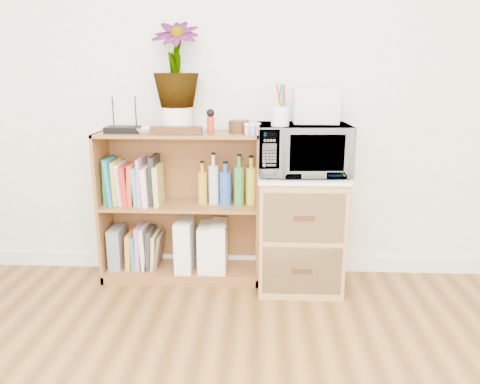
{
  "coord_description": "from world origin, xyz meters",
  "views": [
    {
      "loc": [
        0.16,
        -0.72,
        1.32
      ],
      "look_at": [
        0.03,
        1.95,
        0.62
      ],
      "focal_mm": 35.0,
      "sensor_mm": 36.0,
      "label": 1
    }
  ],
  "objects": [
    {
      "name": "plant_pot",
      "position": [
        -0.36,
        2.12,
        1.03
      ],
      "size": [
        0.18,
        0.18,
        0.15
      ],
      "primitive_type": "cylinder",
      "color": "white",
      "rests_on": "bookshelf"
    },
    {
      "name": "wicker_unit",
      "position": [
        0.4,
        2.02,
        0.35
      ],
      "size": [
        0.5,
        0.45,
        0.7
      ],
      "primitive_type": "cube",
      "color": "#9E7542",
      "rests_on": "ground"
    },
    {
      "name": "bookshelf",
      "position": [
        -0.35,
        2.1,
        0.47
      ],
      "size": [
        1.0,
        0.3,
        0.95
      ],
      "primitive_type": "cube",
      "color": "brown",
      "rests_on": "ground"
    },
    {
      "name": "wooden_bowl",
      "position": [
        0.02,
        2.11,
        0.99
      ],
      "size": [
        0.13,
        0.13,
        0.07
      ],
      "primitive_type": "cylinder",
      "color": "#39210F",
      "rests_on": "bookshelf"
    },
    {
      "name": "router",
      "position": [
        -0.68,
        2.08,
        0.97
      ],
      "size": [
        0.2,
        0.14,
        0.04
      ],
      "primitive_type": "cube",
      "color": "black",
      "rests_on": "bookshelf"
    },
    {
      "name": "lower_books",
      "position": [
        -0.59,
        2.1,
        0.19
      ],
      "size": [
        0.23,
        0.19,
        0.28
      ],
      "color": "orange",
      "rests_on": "bookshelf"
    },
    {
      "name": "small_appliance",
      "position": [
        0.47,
        2.1,
        1.12
      ],
      "size": [
        0.26,
        0.22,
        0.21
      ],
      "primitive_type": "cube",
      "color": "silver",
      "rests_on": "microwave"
    },
    {
      "name": "liquor_bottles",
      "position": [
        -0.0,
        2.1,
        0.65
      ],
      "size": [
        0.45,
        0.07,
        0.31
      ],
      "color": "#B98922",
      "rests_on": "bookshelf"
    },
    {
      "name": "magazine_holder_mid",
      "position": [
        -0.19,
        2.09,
        0.22
      ],
      "size": [
        0.09,
        0.24,
        0.29
      ],
      "primitive_type": "cube",
      "color": "white",
      "rests_on": "bookshelf"
    },
    {
      "name": "skirting_board",
      "position": [
        0.0,
        2.24,
        0.05
      ],
      "size": [
        4.0,
        0.02,
        0.1
      ],
      "primitive_type": "cube",
      "color": "white",
      "rests_on": "ground"
    },
    {
      "name": "file_box",
      "position": [
        -0.77,
        2.1,
        0.2
      ],
      "size": [
        0.08,
        0.21,
        0.26
      ],
      "primitive_type": "cube",
      "color": "slate",
      "rests_on": "bookshelf"
    },
    {
      "name": "potted_plant",
      "position": [
        -0.36,
        2.12,
        1.35
      ],
      "size": [
        0.28,
        0.28,
        0.5
      ],
      "primitive_type": "imported",
      "color": "#336F2C",
      "rests_on": "plant_pot"
    },
    {
      "name": "trinket_box",
      "position": [
        -0.34,
        2.0,
        0.97
      ],
      "size": [
        0.3,
        0.08,
        0.05
      ],
      "primitive_type": "cube",
      "color": "#371B0F",
      "rests_on": "bookshelf"
    },
    {
      "name": "kokeshi_doll",
      "position": [
        -0.15,
        2.06,
        1.0
      ],
      "size": [
        0.04,
        0.04,
        0.1
      ],
      "primitive_type": "cylinder",
      "color": "#A52D14",
      "rests_on": "bookshelf"
    },
    {
      "name": "white_bowl",
      "position": [
        -0.54,
        2.07,
        0.97
      ],
      "size": [
        0.13,
        0.13,
        0.03
      ],
      "primitive_type": "imported",
      "color": "white",
      "rests_on": "bookshelf"
    },
    {
      "name": "microwave",
      "position": [
        0.4,
        2.02,
        0.87
      ],
      "size": [
        0.55,
        0.39,
        0.29
      ],
      "primitive_type": "imported",
      "rotation": [
        0.0,
        0.0,
        0.05
      ],
      "color": "silver",
      "rests_on": "wicker_unit"
    },
    {
      "name": "cookbooks",
      "position": [
        -0.64,
        2.1,
        0.63
      ],
      "size": [
        0.35,
        0.2,
        0.3
      ],
      "color": "#1B662E",
      "rests_on": "bookshelf"
    },
    {
      "name": "pen_cup",
      "position": [
        0.26,
        1.92,
        1.07
      ],
      "size": [
        0.1,
        0.1,
        0.11
      ],
      "primitive_type": "cylinder",
      "color": "white",
      "rests_on": "microwave"
    },
    {
      "name": "paint_jars",
      "position": [
        0.1,
        2.01,
        0.98
      ],
      "size": [
        0.11,
        0.04,
        0.06
      ],
      "primitive_type": "cube",
      "color": "pink",
      "rests_on": "bookshelf"
    },
    {
      "name": "magazine_holder_left",
      "position": [
        -0.33,
        2.09,
        0.23
      ],
      "size": [
        0.1,
        0.26,
        0.33
      ],
      "primitive_type": "cube",
      "color": "white",
      "rests_on": "bookshelf"
    },
    {
      "name": "magazine_holder_right",
      "position": [
        -0.11,
        2.09,
        0.23
      ],
      "size": [
        0.1,
        0.25,
        0.31
      ],
      "primitive_type": "cube",
      "color": "white",
      "rests_on": "bookshelf"
    }
  ]
}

